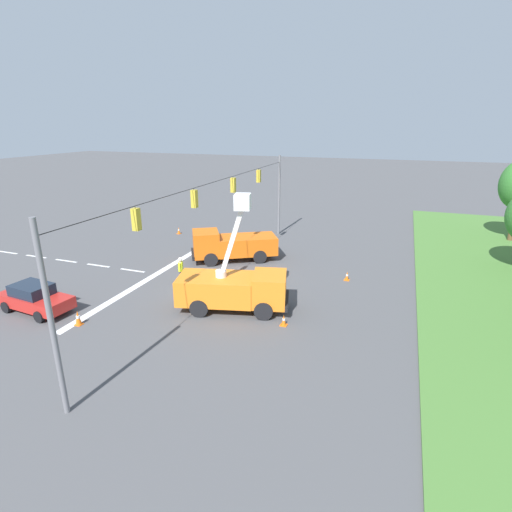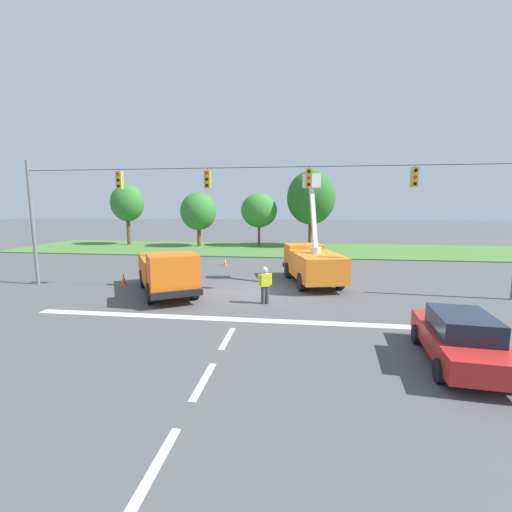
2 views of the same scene
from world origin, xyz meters
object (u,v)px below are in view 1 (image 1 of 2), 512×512
utility_truck_support_near (232,245)px  traffic_cone_near_bucket (264,245)px  utility_truck_bucket_lift (234,287)px  traffic_cone_foreground_right (347,276)px  traffic_cone_mid_right (78,318)px  road_worker (181,269)px  sedan_red (35,298)px  traffic_cone_foreground_left (284,320)px  traffic_cone_mid_left (179,231)px

utility_truck_support_near → traffic_cone_near_bucket: bearing=156.2°
utility_truck_bucket_lift → traffic_cone_foreground_right: (-6.55, 5.31, -1.07)m
traffic_cone_near_bucket → traffic_cone_mid_right: bearing=-17.4°
road_worker → traffic_cone_near_bucket: bearing=162.6°
sedan_red → traffic_cone_mid_right: size_ratio=5.60×
utility_truck_support_near → traffic_cone_foreground_left: size_ratio=11.10×
traffic_cone_foreground_left → utility_truck_support_near: bearing=-142.4°
utility_truck_bucket_lift → traffic_cone_foreground_right: utility_truck_bucket_lift is taller
traffic_cone_foreground_left → traffic_cone_mid_right: traffic_cone_mid_right is taller
traffic_cone_near_bucket → traffic_cone_foreground_left: bearing=23.5°
traffic_cone_mid_right → traffic_cone_near_bucket: 16.16m
traffic_cone_foreground_left → traffic_cone_mid_left: 19.89m
sedan_red → traffic_cone_near_bucket: 17.05m
utility_truck_support_near → road_worker: size_ratio=3.76×
utility_truck_bucket_lift → utility_truck_support_near: bearing=-155.8°
utility_truck_support_near → traffic_cone_near_bucket: 3.67m
sedan_red → utility_truck_bucket_lift: bearing=111.2°
traffic_cone_foreground_right → utility_truck_support_near: bearing=-97.4°
utility_truck_support_near → traffic_cone_mid_right: utility_truck_support_near is taller
traffic_cone_foreground_right → traffic_cone_mid_right: traffic_cone_mid_right is taller
traffic_cone_mid_right → road_worker: bearing=162.7°
utility_truck_bucket_lift → traffic_cone_foreground_left: bearing=74.5°
utility_truck_bucket_lift → traffic_cone_mid_left: (-12.95, -11.18, -1.05)m
traffic_cone_near_bucket → utility_truck_support_near: bearing=-23.8°
utility_truck_support_near → traffic_cone_foreground_left: 10.85m
utility_truck_bucket_lift → traffic_cone_foreground_left: 3.43m
utility_truck_bucket_lift → traffic_cone_foreground_left: (0.87, 3.13, -1.08)m
utility_truck_support_near → road_worker: bearing=-13.3°
utility_truck_bucket_lift → road_worker: size_ratio=3.67×
utility_truck_support_near → traffic_cone_mid_right: bearing=-15.5°
traffic_cone_foreground_right → traffic_cone_mid_right: size_ratio=0.79×
sedan_red → traffic_cone_near_bucket: size_ratio=5.70×
traffic_cone_foreground_left → traffic_cone_near_bucket: size_ratio=0.77×
utility_truck_support_near → traffic_cone_foreground_right: size_ratio=10.65×
traffic_cone_mid_left → traffic_cone_near_bucket: size_ratio=0.83×
sedan_red → traffic_cone_foreground_right: (-10.52, 15.55, -0.49)m
traffic_cone_foreground_right → traffic_cone_mid_right: bearing=-47.8°
road_worker → traffic_cone_mid_right: road_worker is taller
traffic_cone_foreground_left → utility_truck_bucket_lift: bearing=-105.5°
road_worker → traffic_cone_mid_left: bearing=-148.7°
utility_truck_bucket_lift → traffic_cone_foreground_right: 8.50m
traffic_cone_foreground_left → traffic_cone_near_bucket: 12.91m
traffic_cone_foreground_left → traffic_cone_mid_left: traffic_cone_mid_left is taller
traffic_cone_foreground_left → traffic_cone_near_bucket: traffic_cone_near_bucket is taller
traffic_cone_foreground_left → traffic_cone_mid_right: (3.58, -9.98, 0.11)m
traffic_cone_foreground_left → traffic_cone_foreground_right: traffic_cone_foreground_right is taller
utility_truck_bucket_lift → utility_truck_support_near: size_ratio=0.98×
sedan_red → traffic_cone_foreground_left: (-3.10, 13.37, -0.51)m
utility_truck_support_near → traffic_cone_near_bucket: size_ratio=8.52×
utility_truck_support_near → traffic_cone_near_bucket: (-3.27, 1.44, -0.83)m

